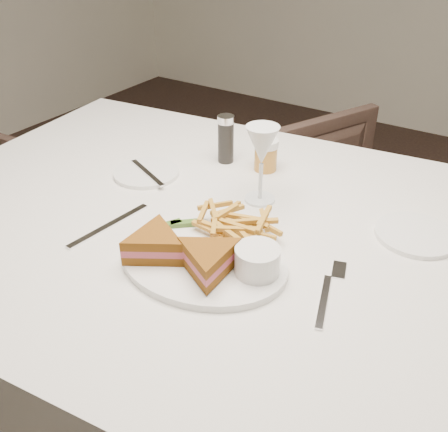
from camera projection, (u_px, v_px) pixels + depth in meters
ground at (275, 418)px, 1.50m from camera, size 5.00×5.00×0.00m
table at (235, 352)px, 1.23m from camera, size 1.61×1.16×0.75m
chair_far at (366, 215)px, 1.82m from camera, size 0.88×0.86×0.70m
table_setting at (225, 220)px, 0.98m from camera, size 0.79×0.57×0.18m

